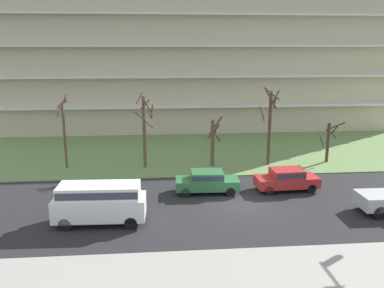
# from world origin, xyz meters

# --- Properties ---
(ground) EXTENTS (160.00, 160.00, 0.00)m
(ground) POSITION_xyz_m (0.00, 0.00, 0.00)
(ground) COLOR #232326
(sidewalk_curb_near) EXTENTS (80.00, 4.00, 0.15)m
(sidewalk_curb_near) POSITION_xyz_m (0.00, -8.00, 0.07)
(sidewalk_curb_near) COLOR #99968E
(sidewalk_curb_near) RESTS_ON ground
(grass_lawn_strip) EXTENTS (80.00, 16.00, 0.08)m
(grass_lawn_strip) POSITION_xyz_m (0.00, 14.00, 0.04)
(grass_lawn_strip) COLOR #66844C
(grass_lawn_strip) RESTS_ON ground
(apartment_building) EXTENTS (47.85, 12.99, 20.31)m
(apartment_building) POSITION_xyz_m (0.00, 28.02, 10.15)
(apartment_building) COLOR beige
(apartment_building) RESTS_ON ground
(tree_far_left) EXTENTS (0.98, 0.90, 6.24)m
(tree_far_left) POSITION_xyz_m (-12.92, 9.33, 3.18)
(tree_far_left) COLOR brown
(tree_far_left) RESTS_ON ground
(tree_left) EXTENTS (1.54, 1.60, 6.40)m
(tree_left) POSITION_xyz_m (-6.28, 8.88, 3.48)
(tree_left) COLOR brown
(tree_left) RESTS_ON ground
(tree_center) EXTENTS (1.32, 1.63, 4.31)m
(tree_center) POSITION_xyz_m (-0.53, 9.01, 2.23)
(tree_center) COLOR brown
(tree_center) RESTS_ON ground
(tree_right) EXTENTS (1.53, 1.55, 6.83)m
(tree_right) POSITION_xyz_m (4.27, 8.81, 3.70)
(tree_right) COLOR #4C3828
(tree_right) RESTS_ON ground
(tree_far_right) EXTENTS (2.01, 2.11, 3.70)m
(tree_far_right) POSITION_xyz_m (9.76, 9.22, 2.02)
(tree_far_right) COLOR #423023
(tree_far_right) RESTS_ON ground
(van_white_center_left) EXTENTS (5.27, 2.18, 2.36)m
(van_white_center_left) POSITION_xyz_m (-8.64, -2.00, 1.40)
(van_white_center_left) COLOR white
(van_white_center_left) RESTS_ON ground
(sedan_green_center_right) EXTENTS (4.47, 1.97, 1.57)m
(sedan_green_center_right) POSITION_xyz_m (-1.85, 2.50, 0.87)
(sedan_green_center_right) COLOR #2D6B3D
(sedan_green_center_right) RESTS_ON ground
(sedan_red_near_right) EXTENTS (4.49, 2.02, 1.57)m
(sedan_red_near_right) POSITION_xyz_m (3.85, 2.50, 0.87)
(sedan_red_near_right) COLOR #B22828
(sedan_red_near_right) RESTS_ON ground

